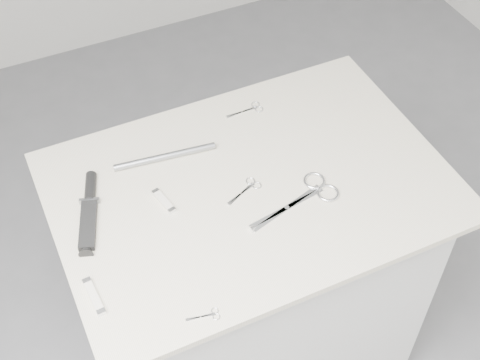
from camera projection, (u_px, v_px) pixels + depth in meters
name	position (u px, v px, depth m)	size (l,w,h in m)	color
ground	(248.00, 355.00, 2.39)	(4.00, 4.00, 0.01)	slate
plinth	(249.00, 286.00, 2.05)	(0.90, 0.60, 0.90)	silver
display_board	(251.00, 187.00, 1.71)	(1.00, 0.70, 0.02)	beige
large_shears	(309.00, 194.00, 1.67)	(0.25, 0.12, 0.01)	silver
embroidery_scissors_a	(248.00, 188.00, 1.69)	(0.11, 0.07, 0.00)	silver
embroidery_scissors_b	(250.00, 109.00, 1.88)	(0.11, 0.05, 0.00)	silver
tiny_scissors	(207.00, 316.00, 1.44)	(0.07, 0.03, 0.00)	silver
sheathed_knife	(89.00, 207.00, 1.64)	(0.11, 0.24, 0.03)	black
pocket_knife_a	(94.00, 296.00, 1.47)	(0.03, 0.10, 0.01)	beige
pocket_knife_b	(164.00, 201.00, 1.65)	(0.04, 0.09, 0.01)	beige
metal_rail	(165.00, 157.00, 1.75)	(0.02, 0.02, 0.27)	gray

